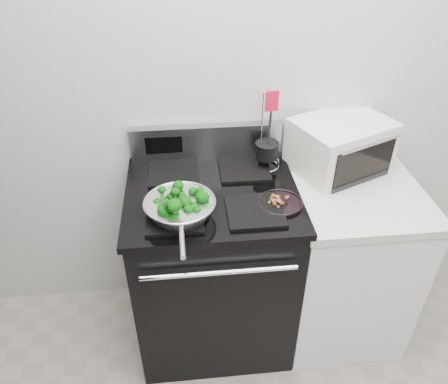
{
  "coord_description": "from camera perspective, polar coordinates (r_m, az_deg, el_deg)",
  "views": [
    {
      "loc": [
        -0.41,
        -0.21,
        2.09
      ],
      "look_at": [
        -0.25,
        1.36,
        0.98
      ],
      "focal_mm": 35.0,
      "sensor_mm": 36.0,
      "label": 1
    }
  ],
  "objects": [
    {
      "name": "utensil_holder",
      "position": [
        2.14,
        5.57,
        4.92
      ],
      "size": [
        0.13,
        0.13,
        0.4
      ],
      "rotation": [
        0.0,
        0.0,
        0.06
      ],
      "color": "silver",
      "rests_on": "gas_range"
    },
    {
      "name": "broccoli_pile",
      "position": [
        1.81,
        -5.81,
        -1.46
      ],
      "size": [
        0.24,
        0.24,
        0.08
      ],
      "primitive_type": null,
      "color": "black",
      "rests_on": "skillet"
    },
    {
      "name": "counter",
      "position": [
        2.43,
        15.1,
        -8.46
      ],
      "size": [
        0.62,
        0.68,
        0.92
      ],
      "color": "white",
      "rests_on": "floor"
    },
    {
      "name": "bacon_plate",
      "position": [
        1.91,
        7.38,
        -1.16
      ],
      "size": [
        0.2,
        0.2,
        0.04
      ],
      "rotation": [
        0.0,
        0.0,
        -0.2
      ],
      "color": "black",
      "rests_on": "gas_range"
    },
    {
      "name": "toaster_oven",
      "position": [
        2.22,
        14.94,
        5.89
      ],
      "size": [
        0.54,
        0.49,
        0.26
      ],
      "rotation": [
        0.0,
        0.0,
        0.41
      ],
      "color": "silver",
      "rests_on": "counter"
    },
    {
      "name": "gas_range",
      "position": [
        2.29,
        -1.4,
        -9.42
      ],
      "size": [
        0.79,
        0.69,
        1.13
      ],
      "color": "black",
      "rests_on": "floor"
    },
    {
      "name": "back_wall",
      "position": [
        2.13,
        5.81,
        14.68
      ],
      "size": [
        4.0,
        0.02,
        2.7
      ],
      "primitive_type": "cube",
      "color": "beige",
      "rests_on": "ground"
    },
    {
      "name": "skillet",
      "position": [
        1.82,
        -5.77,
        -1.96
      ],
      "size": [
        0.3,
        0.48,
        0.07
      ],
      "rotation": [
        0.0,
        0.0,
        0.02
      ],
      "color": "silver",
      "rests_on": "gas_range"
    }
  ]
}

